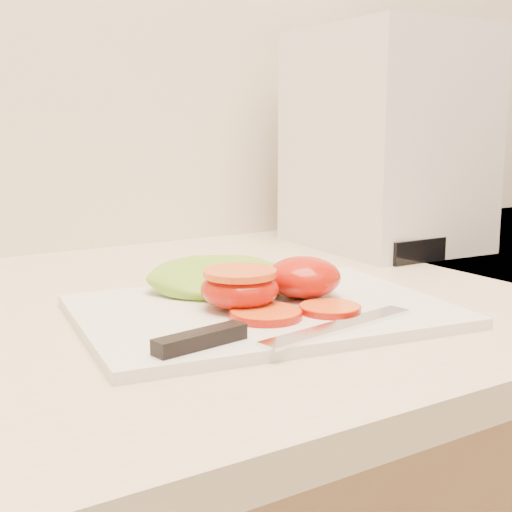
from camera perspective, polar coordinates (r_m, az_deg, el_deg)
cutting_board at (r=0.65m, az=0.47°, el=-4.44°), size 0.36×0.28×0.01m
tomato_half_dome at (r=0.68m, az=3.83°, el=-1.70°), size 0.07×0.07×0.04m
tomato_half_cut at (r=0.64m, az=-1.30°, el=-2.49°), size 0.07×0.07×0.04m
tomato_slice_0 at (r=0.61m, az=0.79°, el=-4.67°), size 0.06×0.06×0.01m
tomato_slice_1 at (r=0.64m, az=5.93°, el=-4.21°), size 0.05×0.05×0.01m
lettuce_leaf_0 at (r=0.71m, az=-2.83°, el=-1.75°), size 0.18×0.16×0.03m
knife at (r=0.56m, az=0.14°, el=-6.24°), size 0.24×0.06×0.01m
appliance at (r=1.02m, az=10.27°, el=9.14°), size 0.22×0.26×0.30m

